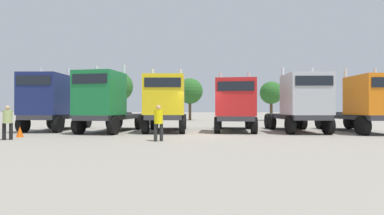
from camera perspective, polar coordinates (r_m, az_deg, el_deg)
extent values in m
plane|color=gray|center=(15.89, 1.74, -5.69)|extent=(200.00, 200.00, 0.00)
cube|color=#333338|center=(21.60, -26.03, -1.66)|extent=(2.36, 5.88, 0.30)
cube|color=navy|center=(20.04, -28.34, 2.43)|extent=(2.46, 2.30, 2.64)
cube|color=black|center=(19.11, -30.01, 4.95)|extent=(2.10, 0.10, 0.55)
cylinder|color=silver|center=(20.75, -24.33, 3.16)|extent=(0.18, 0.18, 3.24)
cylinder|color=silver|center=(21.62, -28.90, 3.03)|extent=(0.18, 0.18, 3.24)
cylinder|color=#333338|center=(22.75, -24.57, -1.06)|extent=(1.13, 1.13, 0.12)
cylinder|color=black|center=(19.15, -26.09, -3.14)|extent=(0.38, 1.07, 1.07)
cylinder|color=black|center=(20.24, -31.65, -2.97)|extent=(0.38, 1.07, 1.07)
cylinder|color=black|center=(22.35, -21.99, -2.73)|extent=(0.38, 1.07, 1.07)
cylinder|color=black|center=(23.29, -26.99, -2.62)|extent=(0.38, 1.07, 1.07)
cylinder|color=black|center=(23.36, -20.94, -2.62)|extent=(0.38, 1.07, 1.07)
cylinder|color=black|center=(24.26, -25.78, -2.52)|extent=(0.38, 1.07, 1.07)
cube|color=#333338|center=(19.16, -15.62, -1.82)|extent=(3.04, 6.63, 0.30)
cube|color=#197238|center=(17.36, -18.56, 2.77)|extent=(2.69, 2.61, 2.58)
cube|color=black|center=(16.40, -20.53, 5.62)|extent=(2.09, 0.32, 0.55)
cylinder|color=silver|center=(18.12, -13.93, 3.59)|extent=(0.20, 0.20, 3.18)
cylinder|color=silver|center=(18.98, -19.18, 3.42)|extent=(0.20, 0.20, 3.18)
cylinder|color=#333338|center=(20.43, -13.91, -1.13)|extent=(1.24, 1.24, 0.12)
cylinder|color=black|center=(16.46, -15.96, -3.61)|extent=(0.49, 1.12, 1.08)
cylinder|color=black|center=(17.54, -22.44, -3.39)|extent=(0.49, 1.12, 1.08)
cylinder|color=black|center=(20.21, -10.84, -2.99)|extent=(0.49, 1.12, 1.08)
cylinder|color=black|center=(21.09, -16.43, -2.87)|extent=(0.49, 1.12, 1.08)
cylinder|color=black|center=(21.24, -9.77, -2.86)|extent=(0.49, 1.12, 1.08)
cylinder|color=black|center=(22.08, -15.15, -2.75)|extent=(0.49, 1.12, 1.08)
cube|color=#333338|center=(18.78, -5.21, -1.82)|extent=(2.48, 5.95, 0.30)
cube|color=yellow|center=(17.09, -5.70, 2.55)|extent=(2.51, 2.55, 2.40)
cube|color=black|center=(15.91, -6.12, 5.21)|extent=(2.10, 0.14, 0.55)
cylinder|color=silver|center=(18.40, -2.35, 3.29)|extent=(0.19, 0.19, 3.00)
cylinder|color=silver|center=(18.57, -8.23, 3.26)|extent=(0.19, 0.19, 3.00)
cylinder|color=#333338|center=(20.05, -4.90, -1.12)|extent=(1.15, 1.15, 0.12)
cylinder|color=black|center=(16.51, -2.06, -3.59)|extent=(0.40, 1.11, 1.09)
cylinder|color=black|center=(16.72, -9.63, -3.54)|extent=(0.40, 1.11, 1.09)
cylinder|color=black|center=(20.06, -1.75, -3.00)|extent=(0.40, 1.11, 1.09)
cylinder|color=black|center=(20.23, -8.00, -2.97)|extent=(0.40, 1.11, 1.09)
cylinder|color=black|center=(21.15, -1.68, -2.85)|extent=(0.40, 1.11, 1.09)
cylinder|color=black|center=(21.32, -7.61, -2.83)|extent=(0.40, 1.11, 1.09)
cube|color=#333338|center=(19.26, 8.79, -2.01)|extent=(2.72, 6.48, 0.30)
cube|color=red|center=(17.39, 8.96, 2.04)|extent=(2.61, 2.75, 2.27)
cube|color=black|center=(16.13, 9.10, 4.40)|extent=(2.10, 0.22, 0.55)
cylinder|color=silver|center=(18.88, 11.71, 2.78)|extent=(0.19, 0.19, 2.87)
cylinder|color=silver|center=(18.83, 5.93, 2.78)|extent=(0.19, 0.19, 2.87)
cylinder|color=#333338|center=(20.64, 8.68, -1.31)|extent=(1.19, 1.19, 0.12)
cylinder|color=black|center=(16.89, 12.76, -3.63)|extent=(0.43, 1.04, 1.01)
cylinder|color=black|center=(16.83, 5.27, -3.65)|extent=(0.43, 1.04, 1.01)
cylinder|color=black|center=(20.89, 11.69, -2.99)|extent=(0.43, 1.04, 1.01)
cylinder|color=black|center=(20.83, 5.64, -3.00)|extent=(0.43, 1.04, 1.01)
cylinder|color=black|center=(21.99, 11.47, -2.85)|extent=(0.43, 1.04, 1.01)
cylinder|color=black|center=(21.93, 5.72, -2.86)|extent=(0.43, 1.04, 1.01)
cube|color=#333338|center=(19.70, 20.50, -1.73)|extent=(2.34, 6.28, 0.30)
cube|color=#B7BABF|center=(17.93, 22.52, 2.53)|extent=(2.45, 2.48, 2.46)
cube|color=black|center=(16.84, 24.05, 5.11)|extent=(2.10, 0.09, 0.55)
cylinder|color=silver|center=(19.56, 23.65, 3.18)|extent=(0.18, 0.18, 3.06)
cylinder|color=silver|center=(18.92, 18.32, 3.29)|extent=(0.18, 0.18, 3.06)
cylinder|color=#333338|center=(20.99, 19.26, -1.07)|extent=(1.12, 1.12, 0.12)
cylinder|color=black|center=(17.90, 26.42, -3.30)|extent=(0.37, 1.10, 1.09)
cylinder|color=black|center=(17.07, 19.72, -3.46)|extent=(0.37, 1.10, 1.09)
cylinder|color=black|center=(21.52, 21.93, -2.79)|extent=(0.37, 1.10, 1.09)
cylinder|color=black|center=(20.84, 16.26, -2.88)|extent=(0.37, 1.10, 1.09)
cylinder|color=black|center=(22.55, 20.93, -2.68)|extent=(0.37, 1.10, 1.09)
cylinder|color=black|center=(21.90, 15.50, -2.76)|extent=(0.37, 1.10, 1.09)
cube|color=#333338|center=(20.94, 30.88, -1.61)|extent=(2.47, 6.44, 0.30)
cube|color=orange|center=(19.35, 33.74, 2.14)|extent=(2.51, 2.67, 2.31)
cylinder|color=silver|center=(21.09, 33.72, 2.77)|extent=(0.19, 0.19, 2.91)
cylinder|color=silver|center=(20.09, 29.20, 2.90)|extent=(0.19, 0.19, 2.91)
cylinder|color=#333338|center=(22.15, 29.02, -1.00)|extent=(1.15, 1.15, 0.12)
cylinder|color=black|center=(18.27, 31.91, -3.22)|extent=(0.40, 1.11, 1.10)
cylinder|color=black|center=(22.87, 31.22, -2.62)|extent=(0.40, 1.11, 1.10)
cylinder|color=black|center=(21.81, 26.26, -2.74)|extent=(0.40, 1.11, 1.10)
cylinder|color=black|center=(23.82, 29.84, -2.52)|extent=(0.40, 1.11, 1.10)
cylinder|color=black|center=(22.80, 25.04, -2.64)|extent=(0.40, 1.11, 1.10)
cylinder|color=#262626|center=(12.80, -7.57, -5.19)|extent=(0.22, 0.22, 0.81)
cylinder|color=#262626|center=(12.89, -6.38, -5.15)|extent=(0.22, 0.22, 0.81)
cylinder|color=yellow|center=(12.80, -6.97, -1.93)|extent=(0.54, 0.54, 0.64)
sphere|color=tan|center=(12.79, -6.97, -0.01)|extent=(0.22, 0.22, 0.22)
cylinder|color=black|center=(16.04, -34.44, -4.15)|extent=(0.22, 0.22, 0.81)
cylinder|color=black|center=(16.00, -33.44, -4.16)|extent=(0.22, 0.22, 0.81)
cylinder|color=#A6B66B|center=(15.99, -33.94, -1.58)|extent=(0.54, 0.54, 0.64)
sphere|color=tan|center=(15.98, -33.93, -0.05)|extent=(0.22, 0.22, 0.22)
cone|color=#F2590C|center=(17.21, -32.14, -4.28)|extent=(0.36, 0.36, 0.57)
cylinder|color=#4C3823|center=(38.05, -15.15, -0.35)|extent=(0.36, 0.36, 2.87)
sphere|color=#286023|center=(38.17, -15.15, 4.23)|extent=(4.03, 4.03, 4.03)
cylinder|color=#4C3823|center=(36.09, -0.43, -0.67)|extent=(0.36, 0.36, 2.48)
sphere|color=#286023|center=(36.16, -0.43, 3.43)|extent=(3.38, 3.38, 3.38)
cylinder|color=#4C3823|center=(36.42, 16.12, -0.72)|extent=(0.36, 0.36, 2.40)
sphere|color=#286023|center=(36.47, 16.12, 2.97)|extent=(2.88, 2.88, 2.88)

